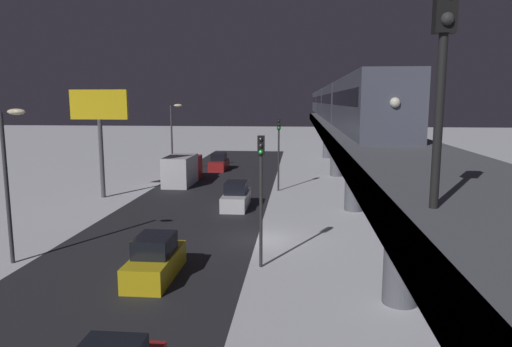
{
  "coord_description": "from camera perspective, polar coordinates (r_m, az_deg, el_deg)",
  "views": [
    {
      "loc": [
        -2.33,
        26.2,
        8.02
      ],
      "look_at": [
        1.33,
        -13.96,
        1.72
      ],
      "focal_mm": 32.81,
      "sensor_mm": 36.0,
      "label": 1
    }
  ],
  "objects": [
    {
      "name": "traffic_light_mid",
      "position": [
        41.53,
        2.78,
        3.59
      ],
      "size": [
        0.32,
        0.44,
        6.4
      ],
      "color": "#2D2D2D",
      "rests_on": "ground_plane"
    },
    {
      "name": "elevated_railway",
      "position": [
        26.65,
        13.92,
        2.69
      ],
      "size": [
        5.0,
        96.25,
        6.07
      ],
      "color": "slate",
      "rests_on": "ground_plane"
    },
    {
      "name": "street_lamp_near",
      "position": [
        25.56,
        -27.84,
        0.64
      ],
      "size": [
        1.35,
        0.44,
        7.65
      ],
      "color": "#38383D",
      "rests_on": "ground_plane"
    },
    {
      "name": "street_lamp_far",
      "position": [
        53.15,
        -10.02,
        5.29
      ],
      "size": [
        1.35,
        0.44,
        7.65
      ],
      "color": "#38383D",
      "rests_on": "ground_plane"
    },
    {
      "name": "subway_train",
      "position": [
        57.97,
        9.4,
        8.6
      ],
      "size": [
        2.94,
        74.07,
        3.4
      ],
      "color": "#4C5160",
      "rests_on": "elevated_railway"
    },
    {
      "name": "sedan_red_2",
      "position": [
        54.88,
        -4.54,
        1.29
      ],
      "size": [
        1.8,
        4.51,
        1.97
      ],
      "color": "#A51E1E",
      "rests_on": "ground_plane"
    },
    {
      "name": "commercial_billboard",
      "position": [
        40.49,
        -18.55,
        6.74
      ],
      "size": [
        4.8,
        0.36,
        8.9
      ],
      "color": "#4C4C51",
      "rests_on": "ground_plane"
    },
    {
      "name": "traffic_light_near",
      "position": [
        22.14,
        0.61,
        -1.07
      ],
      "size": [
        0.32,
        0.44,
        6.4
      ],
      "color": "#2D2D2D",
      "rests_on": "ground_plane"
    },
    {
      "name": "ground_plane",
      "position": [
        27.5,
        0.12,
        -8.08
      ],
      "size": [
        240.0,
        240.0,
        0.0
      ],
      "primitive_type": "plane",
      "color": "white"
    },
    {
      "name": "avenue_asphalt",
      "position": [
        28.5,
        -11.09,
        -7.63
      ],
      "size": [
        11.0,
        96.25,
        0.01
      ],
      "primitive_type": "cube",
      "color": "#28282D",
      "rests_on": "ground_plane"
    },
    {
      "name": "sedan_yellow",
      "position": [
        22.19,
        -12.18,
        -10.32
      ],
      "size": [
        1.8,
        4.44,
        1.97
      ],
      "rotation": [
        0.0,
        0.0,
        3.14
      ],
      "color": "gold",
      "rests_on": "ground_plane"
    },
    {
      "name": "box_truck",
      "position": [
        46.25,
        -8.92,
        0.48
      ],
      "size": [
        2.4,
        7.4,
        2.8
      ],
      "color": "#A51E1E",
      "rests_on": "ground_plane"
    },
    {
      "name": "rail_signal",
      "position": [
        9.0,
        21.81,
        13.21
      ],
      "size": [
        0.36,
        0.41,
        4.0
      ],
      "color": "black",
      "rests_on": "elevated_railway"
    },
    {
      "name": "sedan_white",
      "position": [
        35.44,
        -2.44,
        -2.89
      ],
      "size": [
        1.8,
        4.54,
        1.97
      ],
      "rotation": [
        0.0,
        0.0,
        3.14
      ],
      "color": "silver",
      "rests_on": "ground_plane"
    }
  ]
}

